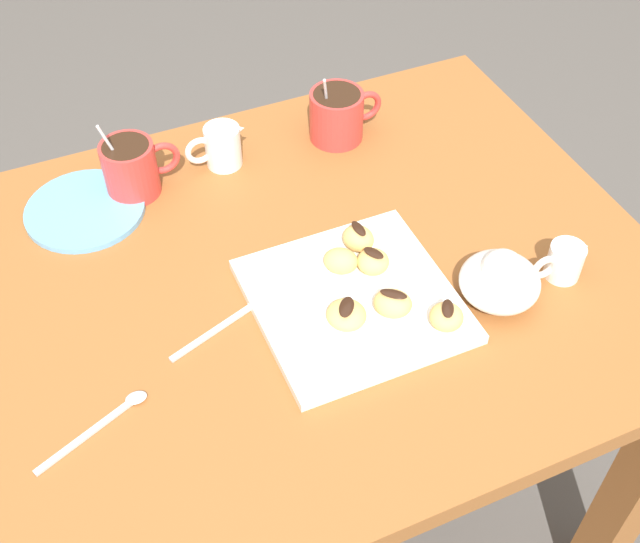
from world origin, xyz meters
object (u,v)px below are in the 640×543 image
at_px(beignet_0, 446,317).
at_px(beignet_4, 358,238).
at_px(ice_cream_bowl, 500,279).
at_px(saucer_sky_left, 85,210).
at_px(chocolate_sauce_pitcher, 565,260).
at_px(coffee_mug_red_left, 131,167).
at_px(beignet_3, 393,303).
at_px(coffee_mug_red_right, 338,114).
at_px(beignet_1, 373,262).
at_px(dining_table, 304,330).
at_px(pastry_plate_square, 353,301).
at_px(beignet_5, 346,315).
at_px(cream_pitcher_white, 222,145).
at_px(beignet_2, 341,261).

xyz_separation_m(beignet_0, beignet_4, (-0.05, 0.18, 0.00)).
xyz_separation_m(ice_cream_bowl, saucer_sky_left, (-0.50, 0.41, -0.03)).
xyz_separation_m(chocolate_sauce_pitcher, saucer_sky_left, (-0.61, 0.41, -0.03)).
height_order(coffee_mug_red_left, beignet_3, coffee_mug_red_left).
relative_size(coffee_mug_red_right, ice_cream_bowl, 1.18).
distance_m(chocolate_sauce_pitcher, saucer_sky_left, 0.74).
bearing_deg(ice_cream_bowl, beignet_4, 133.33).
height_order(coffee_mug_red_left, beignet_1, coffee_mug_red_left).
distance_m(dining_table, ice_cream_bowl, 0.33).
xyz_separation_m(saucer_sky_left, beignet_0, (0.40, -0.44, 0.03)).
xyz_separation_m(dining_table, pastry_plate_square, (0.04, -0.09, 0.14)).
height_order(coffee_mug_red_left, ice_cream_bowl, coffee_mug_red_left).
height_order(pastry_plate_square, beignet_5, beignet_5).
height_order(cream_pitcher_white, chocolate_sauce_pitcher, cream_pitcher_white).
bearing_deg(beignet_0, beignet_3, 139.09).
bearing_deg(dining_table, beignet_3, -59.27).
height_order(ice_cream_bowl, beignet_1, ice_cream_bowl).
bearing_deg(dining_table, beignet_5, -83.87).
relative_size(beignet_4, beignet_5, 0.88).
bearing_deg(beignet_4, cream_pitcher_white, 111.86).
distance_m(pastry_plate_square, ice_cream_bowl, 0.21).
relative_size(pastry_plate_square, beignet_0, 5.79).
distance_m(beignet_1, beignet_4, 0.05).
bearing_deg(beignet_3, beignet_4, 85.31).
distance_m(dining_table, beignet_5, 0.21).
bearing_deg(beignet_3, beignet_0, -40.91).
distance_m(coffee_mug_red_right, beignet_5, 0.43).
bearing_deg(saucer_sky_left, dining_table, -44.31).
xyz_separation_m(cream_pitcher_white, beignet_0, (0.16, -0.47, -0.01)).
bearing_deg(beignet_2, chocolate_sauce_pitcher, -22.83).
xyz_separation_m(chocolate_sauce_pitcher, beignet_5, (-0.33, 0.03, 0.00)).
bearing_deg(pastry_plate_square, chocolate_sauce_pitcher, -12.95).
bearing_deg(cream_pitcher_white, beignet_2, -77.15).
bearing_deg(ice_cream_bowl, coffee_mug_red_left, 133.77).
bearing_deg(chocolate_sauce_pitcher, ice_cream_bowl, 179.59).
relative_size(ice_cream_bowl, chocolate_sauce_pitcher, 1.25).
relative_size(saucer_sky_left, beignet_5, 3.37).
xyz_separation_m(coffee_mug_red_left, cream_pitcher_white, (0.15, 0.01, -0.01)).
height_order(beignet_0, beignet_5, beignet_0).
xyz_separation_m(cream_pitcher_white, beignet_2, (0.07, -0.32, -0.01)).
bearing_deg(chocolate_sauce_pitcher, beignet_4, 148.61).
bearing_deg(saucer_sky_left, cream_pitcher_white, 6.31).
xyz_separation_m(ice_cream_bowl, beignet_4, (-0.15, 0.16, -0.00)).
relative_size(dining_table, coffee_mug_red_right, 7.74).
relative_size(pastry_plate_square, ice_cream_bowl, 2.40).
distance_m(ice_cream_bowl, saucer_sky_left, 0.65).
distance_m(dining_table, pastry_plate_square, 0.17).
height_order(pastry_plate_square, beignet_2, beignet_2).
bearing_deg(beignet_0, saucer_sky_left, 132.28).
bearing_deg(beignet_3, dining_table, 120.73).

